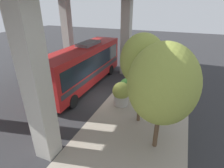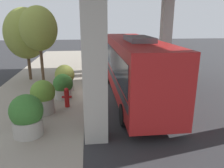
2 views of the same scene
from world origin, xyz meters
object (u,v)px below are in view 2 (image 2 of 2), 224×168
object	(u,v)px
fire_hydrant	(67,97)
planter_back	(27,116)
planter_middle	(65,78)
street_tree_near	(26,34)
planter_front	(43,96)
bus	(134,66)
planter_extra	(63,86)
street_tree_far	(39,29)

from	to	relation	value
fire_hydrant	planter_back	distance (m)	3.21
planter_middle	street_tree_near	bearing A→B (deg)	132.96
planter_front	street_tree_near	world-z (taller)	street_tree_near
fire_hydrant	planter_front	world-z (taller)	planter_front
planter_back	bus	bearing A→B (deg)	36.52
planter_front	planter_middle	bearing A→B (deg)	78.29
fire_hydrant	street_tree_near	xyz separation A→B (m)	(-3.41, 6.16, 3.03)
fire_hydrant	planter_extra	size ratio (longest dim) A/B	0.72
street_tree_far	planter_extra	bearing A→B (deg)	-59.38
planter_front	street_tree_far	world-z (taller)	street_tree_far
planter_middle	planter_extra	xyz separation A→B (m)	(0.03, -1.47, -0.15)
planter_front	planter_back	world-z (taller)	planter_back
planter_middle	planter_back	xyz separation A→B (m)	(-0.97, -5.78, -0.04)
street_tree_near	street_tree_far	size ratio (longest dim) A/B	1.00
planter_back	street_tree_far	world-z (taller)	street_tree_far
planter_back	street_tree_far	xyz separation A→B (m)	(-0.72, 7.23, 3.13)
fire_hydrant	planter_middle	distance (m)	2.92
fire_hydrant	street_tree_far	size ratio (longest dim) A/B	0.20
bus	planter_back	distance (m)	6.53
fire_hydrant	street_tree_far	xyz separation A→B (m)	(-2.04, 4.32, 3.45)
bus	street_tree_far	distance (m)	7.08
bus	fire_hydrant	size ratio (longest dim) A/B	9.45
planter_middle	street_tree_far	xyz separation A→B (m)	(-1.69, 1.44, 3.09)
bus	planter_back	size ratio (longest dim) A/B	5.89
planter_extra	street_tree_near	xyz separation A→B (m)	(-3.08, 4.74, 2.82)
planter_middle	street_tree_far	bearing A→B (deg)	139.54
planter_middle	planter_extra	world-z (taller)	planter_middle
bus	planter_extra	world-z (taller)	bus
street_tree_near	planter_back	bearing A→B (deg)	-77.04
fire_hydrant	planter_front	xyz separation A→B (m)	(-1.09, -0.68, 0.34)
planter_extra	street_tree_far	distance (m)	4.68
fire_hydrant	street_tree_near	world-z (taller)	street_tree_near
planter_back	planter_extra	size ratio (longest dim) A/B	1.16
bus	planter_extra	xyz separation A→B (m)	(-4.17, 0.49, -1.27)
bus	planter_extra	size ratio (longest dim) A/B	6.82
planter_front	planter_extra	xyz separation A→B (m)	(0.77, 2.09, -0.13)
street_tree_far	planter_back	bearing A→B (deg)	-84.28
fire_hydrant	planter_middle	size ratio (longest dim) A/B	0.62
planter_middle	planter_extra	bearing A→B (deg)	-88.79
street_tree_near	bus	bearing A→B (deg)	-35.83
bus	planter_back	xyz separation A→B (m)	(-5.17, -3.83, -1.17)
street_tree_far	bus	bearing A→B (deg)	-30.00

